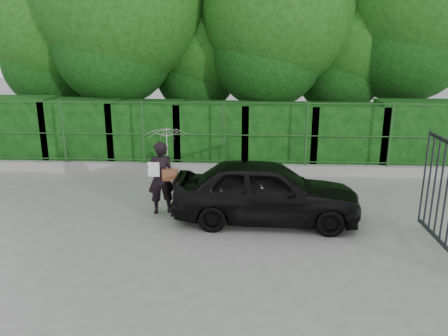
{
  "coord_description": "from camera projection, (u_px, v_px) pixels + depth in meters",
  "views": [
    {
      "loc": [
        1.04,
        -7.52,
        3.63
      ],
      "look_at": [
        0.58,
        1.3,
        1.1
      ],
      "focal_mm": 35.0,
      "sensor_mm": 36.0,
      "label": 1
    }
  ],
  "objects": [
    {
      "name": "ground",
      "position": [
        190.0,
        242.0,
        8.27
      ],
      "size": [
        80.0,
        80.0,
        0.0
      ],
      "primitive_type": "plane",
      "color": "gray"
    },
    {
      "name": "kerb",
      "position": [
        210.0,
        169.0,
        12.55
      ],
      "size": [
        14.0,
        0.25,
        0.3
      ],
      "primitive_type": "cube",
      "color": "#9E9E99",
      "rests_on": "ground"
    },
    {
      "name": "fence",
      "position": [
        217.0,
        133.0,
        12.25
      ],
      "size": [
        14.13,
        0.06,
        1.8
      ],
      "color": "#204B1E",
      "rests_on": "kerb"
    },
    {
      "name": "hedge",
      "position": [
        211.0,
        134.0,
        13.28
      ],
      "size": [
        14.2,
        1.2,
        2.06
      ],
      "color": "black",
      "rests_on": "ground"
    },
    {
      "name": "trees",
      "position": [
        251.0,
        12.0,
        14.37
      ],
      "size": [
        17.1,
        6.15,
        8.08
      ],
      "color": "black",
      "rests_on": "ground"
    },
    {
      "name": "woman",
      "position": [
        165.0,
        157.0,
        9.41
      ],
      "size": [
        0.96,
        0.95,
        1.91
      ],
      "color": "black",
      "rests_on": "ground"
    },
    {
      "name": "car",
      "position": [
        266.0,
        191.0,
        9.11
      ],
      "size": [
        3.94,
        1.72,
        1.32
      ],
      "primitive_type": "imported",
      "rotation": [
        0.0,
        0.0,
        1.53
      ],
      "color": "black",
      "rests_on": "ground"
    }
  ]
}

